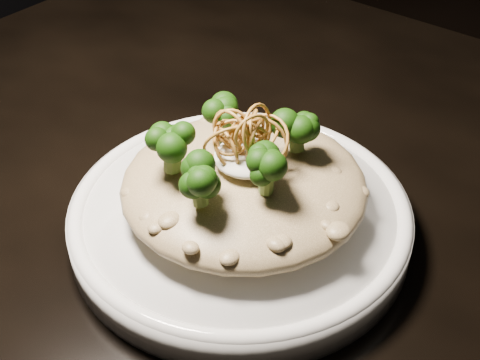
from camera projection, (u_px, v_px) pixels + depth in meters
name	position (u px, v px, depth m)	size (l,w,h in m)	color
table	(323.00, 289.00, 0.61)	(1.10, 0.80, 0.75)	black
plate	(240.00, 219.00, 0.54)	(0.27, 0.27, 0.03)	white
risotto	(244.00, 185.00, 0.52)	(0.19, 0.19, 0.04)	brown
broccoli	(230.00, 137.00, 0.49)	(0.14, 0.14, 0.05)	black
cheese	(248.00, 157.00, 0.50)	(0.05, 0.05, 0.01)	white
shallots	(244.00, 128.00, 0.49)	(0.05, 0.05, 0.03)	brown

